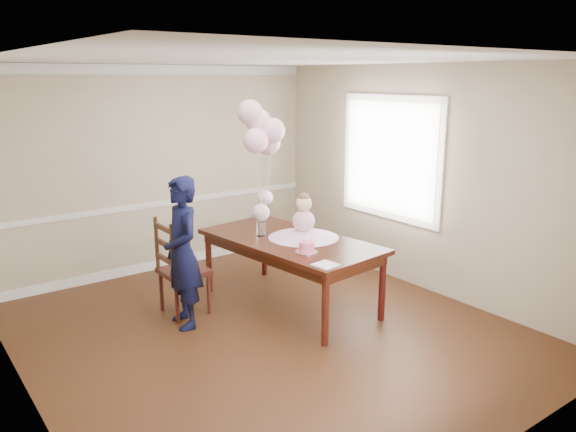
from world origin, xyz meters
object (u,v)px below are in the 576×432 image
(dining_table_top, at_px, (290,241))
(birthday_cake, at_px, (307,247))
(dining_chair_seat, at_px, (184,271))
(woman, at_px, (182,253))

(dining_table_top, bearing_deg, birthday_cake, -113.96)
(dining_chair_seat, distance_m, woman, 0.45)
(birthday_cake, xyz_separation_m, dining_chair_seat, (-0.90, 1.01, -0.37))
(dining_table_top, height_order, woman, woman)
(woman, bearing_deg, dining_table_top, 86.50)
(dining_chair_seat, bearing_deg, woman, -117.74)
(dining_table_top, distance_m, woman, 1.23)
(dining_chair_seat, bearing_deg, birthday_cake, -48.76)
(dining_table_top, height_order, birthday_cake, birthday_cake)
(dining_table_top, distance_m, birthday_cake, 0.52)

